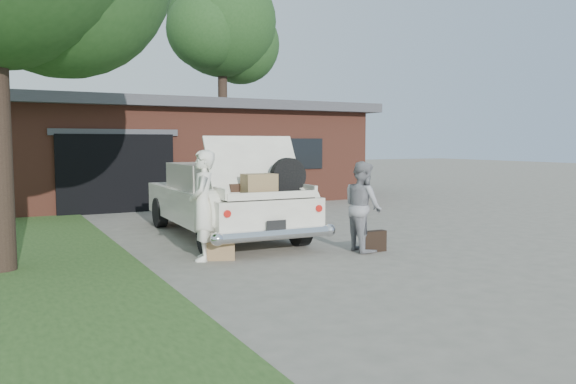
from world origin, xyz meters
name	(u,v)px	position (x,y,z in m)	size (l,w,h in m)	color
ground	(305,260)	(0.00, 0.00, 0.00)	(90.00, 90.00, 0.00)	gray
house	(168,151)	(0.98, 11.47, 1.67)	(12.80, 7.80, 3.30)	brown
tree_right	(224,30)	(5.36, 17.17, 7.27)	(5.87, 5.10, 10.15)	#38281E
sedan	(224,199)	(-0.30, 2.92, 0.79)	(2.25, 5.41, 2.09)	white
woman_left	(203,205)	(-1.51, 0.80, 0.92)	(0.67, 0.44, 1.84)	white
woman_right	(363,206)	(1.32, 0.19, 0.82)	(0.79, 0.62, 1.63)	gray
suitcase_left	(220,249)	(-1.26, 0.66, 0.19)	(0.50, 0.16, 0.38)	#9F7C51
suitcase_right	(373,241)	(1.44, 0.04, 0.19)	(0.49, 0.16, 0.38)	black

